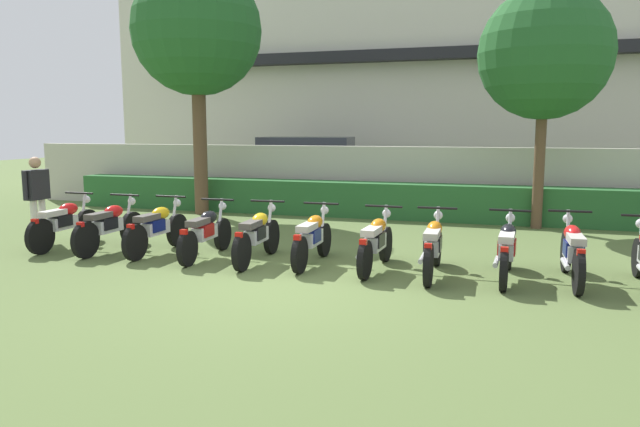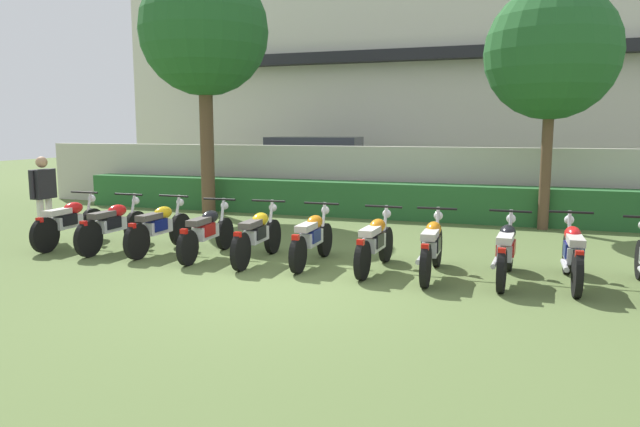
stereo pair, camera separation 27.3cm
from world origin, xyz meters
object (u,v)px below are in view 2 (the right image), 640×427
(motorcycle_in_row_1, at_px, (113,225))
(motorcycle_in_row_7, at_px, (432,246))
(inspector_person, at_px, (43,191))
(motorcycle_in_row_8, at_px, (506,250))
(motorcycle_in_row_4, at_px, (257,235))
(parked_car, at_px, (320,169))
(motorcycle_in_row_0, at_px, (69,222))
(motorcycle_in_row_2, at_px, (159,227))
(motorcycle_in_row_6, at_px, (375,242))
(tree_near_inspector, at_px, (204,32))
(motorcycle_in_row_5, at_px, (312,237))
(motorcycle_in_row_9, at_px, (572,253))
(motorcycle_in_row_3, at_px, (207,231))
(tree_far_side, at_px, (552,53))

(motorcycle_in_row_1, height_order, motorcycle_in_row_7, motorcycle_in_row_1)
(motorcycle_in_row_7, height_order, inspector_person, inspector_person)
(motorcycle_in_row_8, bearing_deg, motorcycle_in_row_4, 93.10)
(parked_car, distance_m, motorcycle_in_row_0, 8.58)
(motorcycle_in_row_2, xyz_separation_m, motorcycle_in_row_6, (3.87, -0.07, -0.01))
(tree_near_inspector, distance_m, motorcycle_in_row_5, 7.54)
(inspector_person, bearing_deg, motorcycle_in_row_7, -3.71)
(motorcycle_in_row_1, height_order, motorcycle_in_row_9, motorcycle_in_row_1)
(motorcycle_in_row_3, bearing_deg, tree_near_inspector, 26.95)
(tree_near_inspector, xyz_separation_m, motorcycle_in_row_1, (0.73, -4.64, -4.03))
(tree_near_inspector, height_order, motorcycle_in_row_9, tree_near_inspector)
(motorcycle_in_row_3, xyz_separation_m, motorcycle_in_row_8, (4.80, -0.01, 0.01))
(tree_near_inspector, bearing_deg, inspector_person, -105.90)
(motorcycle_in_row_2, bearing_deg, motorcycle_in_row_7, -90.68)
(tree_far_side, distance_m, motorcycle_in_row_5, 6.76)
(motorcycle_in_row_9, relative_size, inspector_person, 1.20)
(motorcycle_in_row_7, bearing_deg, tree_far_side, -19.72)
(parked_car, relative_size, inspector_person, 2.90)
(motorcycle_in_row_2, distance_m, motorcycle_in_row_8, 5.78)
(parked_car, distance_m, motorcycle_in_row_8, 10.09)
(motorcycle_in_row_3, distance_m, inspector_person, 3.85)
(motorcycle_in_row_5, relative_size, motorcycle_in_row_8, 0.96)
(tree_far_side, relative_size, motorcycle_in_row_3, 2.68)
(motorcycle_in_row_1, height_order, motorcycle_in_row_2, motorcycle_in_row_1)
(motorcycle_in_row_2, height_order, motorcycle_in_row_7, same)
(motorcycle_in_row_4, relative_size, motorcycle_in_row_6, 1.05)
(motorcycle_in_row_0, distance_m, motorcycle_in_row_6, 5.73)
(motorcycle_in_row_1, xyz_separation_m, motorcycle_in_row_6, (4.76, 0.03, -0.01))
(motorcycle_in_row_0, distance_m, motorcycle_in_row_9, 8.51)
(parked_car, bearing_deg, motorcycle_in_row_1, -102.79)
(parked_car, relative_size, motorcycle_in_row_4, 2.43)
(motorcycle_in_row_6, xyz_separation_m, inspector_person, (-6.69, 0.41, 0.51))
(motorcycle_in_row_3, distance_m, motorcycle_in_row_5, 1.85)
(parked_car, height_order, tree_far_side, tree_far_side)
(tree_far_side, relative_size, motorcycle_in_row_6, 2.76)
(motorcycle_in_row_8, relative_size, motorcycle_in_row_9, 0.99)
(motorcycle_in_row_3, distance_m, motorcycle_in_row_6, 2.89)
(tree_near_inspector, relative_size, motorcycle_in_row_9, 3.15)
(inspector_person, bearing_deg, motorcycle_in_row_8, -2.73)
(motorcycle_in_row_3, distance_m, motorcycle_in_row_9, 5.67)
(tree_near_inspector, bearing_deg, tree_far_side, 1.48)
(parked_car, bearing_deg, motorcycle_in_row_2, -96.73)
(tree_far_side, relative_size, motorcycle_in_row_0, 2.75)
(motorcycle_in_row_5, bearing_deg, motorcycle_in_row_9, -90.14)
(motorcycle_in_row_6, distance_m, motorcycle_in_row_9, 2.78)
(motorcycle_in_row_1, bearing_deg, motorcycle_in_row_6, -88.60)
(motorcycle_in_row_3, height_order, motorcycle_in_row_9, motorcycle_in_row_9)
(motorcycle_in_row_3, bearing_deg, tree_far_side, -50.73)
(motorcycle_in_row_4, bearing_deg, parked_car, 10.08)
(motorcycle_in_row_4, bearing_deg, motorcycle_in_row_0, 87.40)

